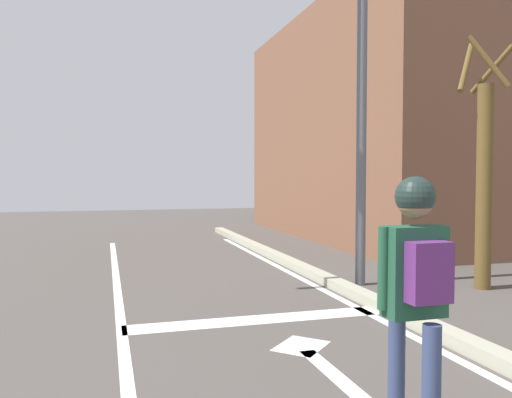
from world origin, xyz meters
TOP-DOWN VIEW (x-y plane):
  - lane_line_curbside at (2.68, 6.00)m, footprint 0.12×20.00m
  - stop_bar at (1.24, 7.95)m, footprint 3.18×0.40m
  - lane_arrow_stem at (1.40, 6.04)m, footprint 0.16×1.40m
  - lane_arrow_head at (1.40, 6.89)m, footprint 0.71×0.71m
  - curb_strip at (2.93, 6.00)m, footprint 0.24×24.00m
  - skater at (1.31, 4.74)m, footprint 0.46×0.61m
  - traffic_signal_mast at (2.34, 9.45)m, footprint 4.99×0.34m
  - roadside_tree at (5.10, 8.66)m, footprint 0.93×0.92m
  - building_block at (10.29, 15.52)m, footprint 10.90×10.00m

SIDE VIEW (x-z plane):
  - lane_line_curbside at x=2.68m, z-range 0.00..0.01m
  - stop_bar at x=1.24m, z-range 0.00..0.01m
  - lane_arrow_stem at x=1.40m, z-range 0.00..0.01m
  - lane_arrow_head at x=1.40m, z-range 0.00..0.01m
  - curb_strip at x=2.93m, z-range 0.00..0.14m
  - skater at x=1.31m, z-range 0.30..1.96m
  - roadside_tree at x=5.10m, z-range -0.18..3.71m
  - building_block at x=10.29m, z-range 0.00..6.37m
  - traffic_signal_mast at x=2.34m, z-range 1.02..6.76m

